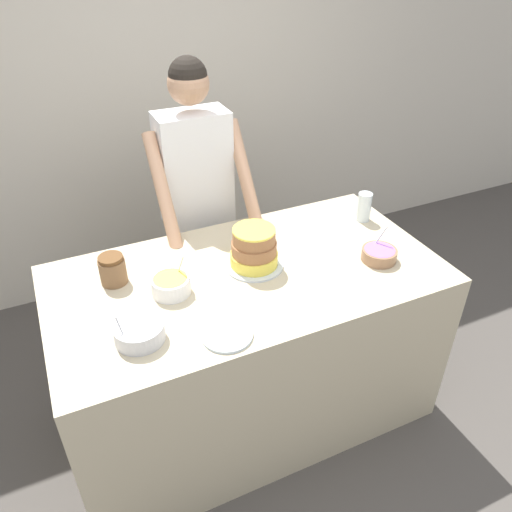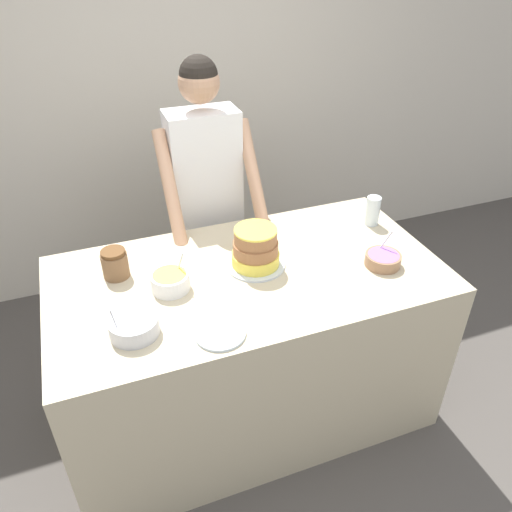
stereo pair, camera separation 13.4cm
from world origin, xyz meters
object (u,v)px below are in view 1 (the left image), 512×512
drinking_glass (364,207)px  frosting_bowl_white (139,331)px  person_baker (196,185)px  frosting_bowl_purple (379,254)px  stoneware_jar (113,270)px  cake (254,249)px  ceramic_plate (227,335)px  frosting_bowl_yellow (171,285)px

drinking_glass → frosting_bowl_white: bearing=-162.5°
person_baker → frosting_bowl_white: 1.08m
frosting_bowl_purple → stoneware_jar: 1.24m
person_baker → stoneware_jar: bearing=-138.5°
stoneware_jar → person_baker: bearing=41.5°
person_baker → frosting_bowl_white: person_baker is taller
cake → frosting_bowl_white: size_ratio=1.42×
person_baker → cake: bearing=-84.9°
cake → stoneware_jar: 0.64m
drinking_glass → stoneware_jar: bearing=-179.8°
frosting_bowl_white → ceramic_plate: 0.34m
person_baker → ceramic_plate: 1.08m
cake → frosting_bowl_white: (-0.61, -0.27, -0.05)m
frosting_bowl_white → drinking_glass: drinking_glass is taller
person_baker → drinking_glass: 0.93m
person_baker → ceramic_plate: size_ratio=8.49×
frosting_bowl_purple → drinking_glass: bearing=66.4°
frosting_bowl_white → ceramic_plate: bearing=-21.7°
frosting_bowl_purple → ceramic_plate: 0.88m
frosting_bowl_yellow → ceramic_plate: (0.12, -0.36, -0.04)m
ceramic_plate → stoneware_jar: bearing=121.3°
stoneware_jar → ceramic_plate: bearing=-58.7°
person_baker → frosting_bowl_yellow: 0.78m
cake → drinking_glass: bearing=11.7°
frosting_bowl_purple → ceramic_plate: (-0.86, -0.19, -0.03)m
cake → frosting_bowl_purple: bearing=-20.2°
cake → drinking_glass: 0.73m
frosting_bowl_purple → frosting_bowl_white: size_ratio=0.85×
frosting_bowl_purple → frosting_bowl_white: (-1.18, -0.06, 0.01)m
cake → drinking_glass: (0.72, 0.15, -0.01)m
ceramic_plate → drinking_glass: bearing=28.2°
frosting_bowl_yellow → ceramic_plate: frosting_bowl_yellow is taller
frosting_bowl_white → drinking_glass: (1.33, 0.42, 0.04)m
frosting_bowl_white → person_baker: bearing=58.9°
frosting_bowl_purple → stoneware_jar: size_ratio=1.22×
frosting_bowl_yellow → frosting_bowl_purple: 0.99m
drinking_glass → stoneware_jar: 1.35m
cake → frosting_bowl_white: bearing=-156.1°
cake → frosting_bowl_purple: 0.60m
cake → frosting_bowl_purple: (0.56, -0.21, -0.06)m
frosting_bowl_yellow → frosting_bowl_purple: frosting_bowl_yellow is taller
frosting_bowl_white → frosting_bowl_purple: bearing=3.1°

